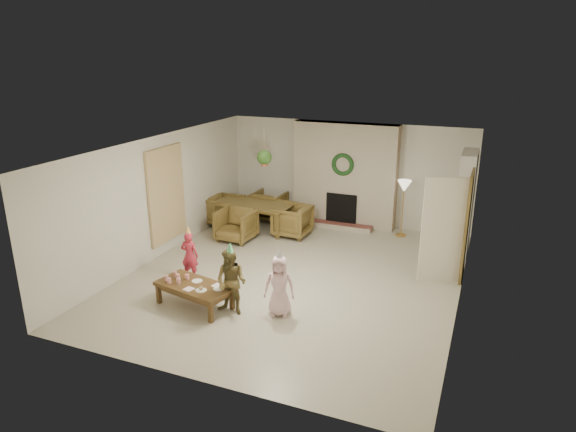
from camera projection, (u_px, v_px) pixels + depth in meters
The scene contains 56 objects.
floor at pixel (295, 276), 9.76m from camera, with size 7.00×7.00×0.00m, color #B7B29E.
ceiling at pixel (295, 147), 8.98m from camera, with size 7.00×7.00×0.00m, color white.
wall_back at pixel (347, 173), 12.45m from camera, with size 7.00×7.00×0.00m, color silver.
wall_front at pixel (191, 295), 6.29m from camera, with size 7.00×7.00×0.00m, color silver.
wall_left at pixel (159, 197), 10.45m from camera, with size 7.00×7.00×0.00m, color silver.
wall_right at pixel (466, 235), 8.29m from camera, with size 7.00×7.00×0.00m, color silver.
fireplace_mass at pixel (345, 175), 12.27m from camera, with size 2.50×0.40×2.50m, color #593017.
fireplace_hearth at pixel (339, 226), 12.33m from camera, with size 1.60×0.30×0.12m, color maroon.
fireplace_firebox at pixel (342, 209), 12.36m from camera, with size 0.75×0.12×0.75m, color black.
fireplace_wreath at pixel (343, 165), 11.97m from camera, with size 0.54×0.54×0.10m, color #173E1B.
floor_lamp_base at pixel (401, 235), 11.86m from camera, with size 0.25×0.25×0.03m, color gold.
floor_lamp_post at pixel (403, 210), 11.67m from camera, with size 0.03×0.03×1.19m, color gold.
floor_lamp_shade at pixel (404, 186), 11.49m from camera, with size 0.32×0.32×0.26m, color beige.
bookshelf_carcass at pixel (465, 205), 10.42m from camera, with size 0.30×1.00×2.20m, color white.
bookshelf_shelf_a at pixel (460, 235), 10.63m from camera, with size 0.30×0.92×0.03m, color white.
bookshelf_shelf_b at pixel (462, 216), 10.50m from camera, with size 0.30×0.92×0.03m, color white.
bookshelf_shelf_c at pixel (465, 198), 10.38m from camera, with size 0.30×0.92×0.03m, color white.
bookshelf_shelf_d at pixel (467, 179), 10.25m from camera, with size 0.30×0.92×0.03m, color white.
books_row_lower at pixel (460, 230), 10.46m from camera, with size 0.20×0.40×0.24m, color maroon.
books_row_mid at pixel (462, 209), 10.51m from camera, with size 0.20×0.44×0.24m, color navy.
books_row_upper at pixel (464, 193), 10.26m from camera, with size 0.20×0.36×0.22m, color #BA8727.
door_frame at pixel (467, 226), 9.43m from camera, with size 0.05×0.86×2.04m, color brown.
door_leaf at pixel (443, 231), 9.24m from camera, with size 0.05×0.80×2.00m, color beige.
curtain_panel at pixel (166, 195), 10.61m from camera, with size 0.06×1.20×2.00m, color beige.
dining_table at pixel (253, 216), 12.19m from camera, with size 1.86×1.04×0.65m, color brown.
dining_chair_near at pixel (236, 225), 11.48m from camera, with size 0.77×0.79×0.72m, color brown.
dining_chair_far at pixel (269, 206), 12.88m from camera, with size 0.77×0.79×0.72m, color brown.
dining_chair_left at pixel (224, 210), 12.51m from camera, with size 0.77×0.79×0.72m, color brown.
dining_chair_right at pixel (292, 221), 11.77m from camera, with size 0.77×0.79×0.72m, color brown.
hanging_plant_cord at pixel (264, 147), 10.87m from camera, with size 0.01×0.01×0.70m, color tan.
hanging_plant_pot at pixel (264, 163), 10.98m from camera, with size 0.16×0.16×0.12m, color brown.
hanging_plant_foliage at pixel (264, 157), 10.95m from camera, with size 0.32×0.32×0.32m, color #224517.
coffee_table_top at pixel (194, 286), 8.50m from camera, with size 1.30×0.65×0.06m, color #533A1B.
coffee_table_apron at pixel (195, 290), 8.53m from camera, with size 1.20×0.55×0.08m, color #533A1B.
coffee_leg_fl at pixel (159, 294), 8.67m from camera, with size 0.07×0.07×0.34m, color #533A1B.
coffee_leg_fr at pixel (211, 313), 8.04m from camera, with size 0.07×0.07×0.34m, color #533A1B.
coffee_leg_bl at pixel (181, 283), 9.09m from camera, with size 0.07×0.07×0.34m, color #533A1B.
coffee_leg_br at pixel (232, 300), 8.46m from camera, with size 0.07×0.07×0.34m, color #533A1B.
cup_a at pixel (166, 278), 8.63m from camera, with size 0.07×0.07×0.09m, color white.
cup_b at pixel (175, 274), 8.78m from camera, with size 0.07×0.07×0.09m, color white.
cup_c at pixel (169, 281), 8.52m from camera, with size 0.07×0.07×0.09m, color white.
cup_d at pixel (178, 277), 8.68m from camera, with size 0.07×0.07×0.09m, color white.
cup_e at pixel (179, 281), 8.51m from camera, with size 0.07×0.07×0.09m, color white.
cup_f at pixel (187, 277), 8.67m from camera, with size 0.07×0.07×0.09m, color white.
plate_a at pixel (197, 281), 8.61m from camera, with size 0.18×0.18×0.01m, color white.
plate_b at pixel (201, 290), 8.28m from camera, with size 0.18×0.18×0.01m, color white.
plate_c at pixel (219, 289), 8.33m from camera, with size 0.18×0.18×0.01m, color white.
food_scoop at pixel (201, 288), 8.27m from camera, with size 0.07×0.07×0.07m, color tan.
napkin_left at pixel (189, 289), 8.32m from camera, with size 0.15×0.15×0.01m, color #FFBBD6.
napkin_right at pixel (217, 285), 8.45m from camera, with size 0.15×0.15×0.01m, color #FFBBD6.
child_red at pixel (190, 256), 9.51m from camera, with size 0.34×0.22×0.93m, color #B8273A.
party_hat_red at pixel (188, 230), 9.35m from camera, with size 0.13×0.13×0.18m, color #D2D747.
child_plaid at pixel (231, 282), 8.23m from camera, with size 0.54×0.42×1.11m, color brown.
party_hat_plaid at pixel (230, 248), 8.04m from camera, with size 0.13×0.13×0.18m, color #52C072.
child_pink at pixel (279, 286), 8.20m from camera, with size 0.50×0.32×1.02m, color #F2C2CD.
party_hat_pink at pixel (279, 254), 8.03m from camera, with size 0.13×0.13×0.18m, color #B3B2BA.
Camera 1 is at (3.25, -8.30, 4.14)m, focal length 31.75 mm.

